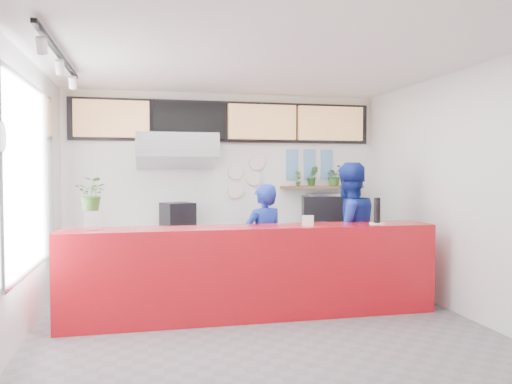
{
  "coord_description": "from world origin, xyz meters",
  "views": [
    {
      "loc": [
        -1.25,
        -5.43,
        1.76
      ],
      "look_at": [
        0.1,
        0.7,
        1.5
      ],
      "focal_mm": 35.0,
      "sensor_mm": 36.0,
      "label": 1
    }
  ],
  "objects_px": {
    "service_counter": "(253,272)",
    "panini_oven": "(178,215)",
    "staff_right": "(348,232)",
    "pepper_mill": "(377,210)",
    "staff_center": "(264,244)",
    "espresso_machine": "(325,210)"
  },
  "relations": [
    {
      "from": "service_counter",
      "to": "pepper_mill",
      "type": "relative_size",
      "value": 14.31
    },
    {
      "from": "espresso_machine",
      "to": "staff_right",
      "type": "bearing_deg",
      "value": -83.15
    },
    {
      "from": "panini_oven",
      "to": "pepper_mill",
      "type": "relative_size",
      "value": 1.36
    },
    {
      "from": "service_counter",
      "to": "staff_right",
      "type": "xyz_separation_m",
      "value": [
        1.42,
        0.48,
        0.39
      ]
    },
    {
      "from": "staff_right",
      "to": "pepper_mill",
      "type": "bearing_deg",
      "value": 93.22
    },
    {
      "from": "panini_oven",
      "to": "staff_center",
      "type": "distance_m",
      "value": 1.67
    },
    {
      "from": "panini_oven",
      "to": "staff_right",
      "type": "xyz_separation_m",
      "value": [
        2.21,
        -1.32,
        -0.15
      ]
    },
    {
      "from": "staff_center",
      "to": "pepper_mill",
      "type": "bearing_deg",
      "value": 136.28
    },
    {
      "from": "espresso_machine",
      "to": "pepper_mill",
      "type": "relative_size",
      "value": 2.29
    },
    {
      "from": "panini_oven",
      "to": "staff_right",
      "type": "relative_size",
      "value": 0.23
    },
    {
      "from": "staff_right",
      "to": "panini_oven",
      "type": "bearing_deg",
      "value": -42.77
    },
    {
      "from": "staff_right",
      "to": "service_counter",
      "type": "bearing_deg",
      "value": 6.81
    },
    {
      "from": "service_counter",
      "to": "panini_oven",
      "type": "relative_size",
      "value": 10.51
    },
    {
      "from": "service_counter",
      "to": "espresso_machine",
      "type": "xyz_separation_m",
      "value": [
        1.57,
        1.8,
        0.58
      ]
    },
    {
      "from": "staff_right",
      "to": "pepper_mill",
      "type": "distance_m",
      "value": 0.67
    },
    {
      "from": "espresso_machine",
      "to": "pepper_mill",
      "type": "xyz_separation_m",
      "value": [
        -0.0,
        -1.88,
        0.14
      ]
    },
    {
      "from": "staff_right",
      "to": "espresso_machine",
      "type": "bearing_deg",
      "value": -108.63
    },
    {
      "from": "panini_oven",
      "to": "espresso_machine",
      "type": "height_order",
      "value": "espresso_machine"
    },
    {
      "from": "pepper_mill",
      "to": "staff_center",
      "type": "bearing_deg",
      "value": 155.22
    },
    {
      "from": "service_counter",
      "to": "panini_oven",
      "type": "bearing_deg",
      "value": 113.71
    },
    {
      "from": "service_counter",
      "to": "staff_right",
      "type": "bearing_deg",
      "value": 18.74
    },
    {
      "from": "staff_center",
      "to": "pepper_mill",
      "type": "distance_m",
      "value": 1.53
    }
  ]
}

